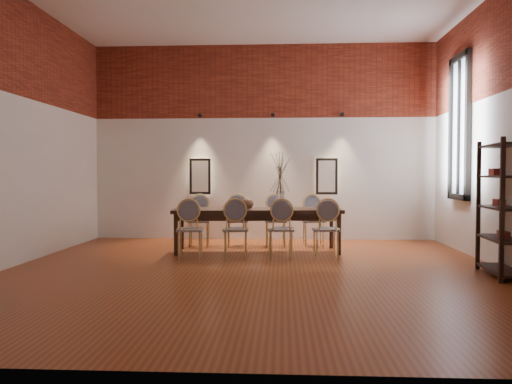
{
  "coord_description": "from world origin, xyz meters",
  "views": [
    {
      "loc": [
        0.4,
        -6.79,
        1.34
      ],
      "look_at": [
        -0.04,
        1.39,
        1.05
      ],
      "focal_mm": 35.0,
      "sensor_mm": 36.0,
      "label": 1
    }
  ],
  "objects_px": {
    "chair_far_a": "(199,221)",
    "chair_far_d": "(313,221)",
    "dining_table": "(257,230)",
    "shelving_rack": "(502,208)",
    "chair_near_a": "(190,230)",
    "chair_near_c": "(281,229)",
    "chair_far_b": "(237,221)",
    "chair_near_d": "(326,229)",
    "chair_far_c": "(275,221)",
    "book": "(245,207)",
    "chair_near_b": "(236,229)",
    "bowl": "(247,204)",
    "vase": "(280,200)"
  },
  "relations": [
    {
      "from": "chair_near_a",
      "to": "vase",
      "type": "height_order",
      "value": "vase"
    },
    {
      "from": "chair_far_c",
      "to": "chair_far_d",
      "type": "bearing_deg",
      "value": 180.0
    },
    {
      "from": "chair_far_b",
      "to": "chair_near_d",
      "type": "bearing_deg",
      "value": 134.04
    },
    {
      "from": "chair_far_a",
      "to": "vase",
      "type": "bearing_deg",
      "value": 153.22
    },
    {
      "from": "dining_table",
      "to": "shelving_rack",
      "type": "distance_m",
      "value": 3.85
    },
    {
      "from": "dining_table",
      "to": "book",
      "type": "bearing_deg",
      "value": 135.23
    },
    {
      "from": "chair_near_d",
      "to": "chair_far_b",
      "type": "bearing_deg",
      "value": 134.04
    },
    {
      "from": "chair_far_a",
      "to": "vase",
      "type": "relative_size",
      "value": 3.13
    },
    {
      "from": "chair_near_c",
      "to": "chair_near_d",
      "type": "height_order",
      "value": "same"
    },
    {
      "from": "chair_far_d",
      "to": "book",
      "type": "relative_size",
      "value": 3.62
    },
    {
      "from": "dining_table",
      "to": "shelving_rack",
      "type": "xyz_separation_m",
      "value": [
        3.32,
        -1.89,
        0.53
      ]
    },
    {
      "from": "chair_far_b",
      "to": "bowl",
      "type": "distance_m",
      "value": 0.89
    },
    {
      "from": "shelving_rack",
      "to": "chair_far_d",
      "type": "bearing_deg",
      "value": 135.03
    },
    {
      "from": "chair_far_b",
      "to": "vase",
      "type": "bearing_deg",
      "value": 135.42
    },
    {
      "from": "chair_far_c",
      "to": "shelving_rack",
      "type": "xyz_separation_m",
      "value": [
        3.01,
        -2.65,
        0.43
      ]
    },
    {
      "from": "dining_table",
      "to": "shelving_rack",
      "type": "relative_size",
      "value": 1.59
    },
    {
      "from": "chair_near_c",
      "to": "chair_far_b",
      "type": "xyz_separation_m",
      "value": [
        -0.82,
        1.43,
        0.0
      ]
    },
    {
      "from": "dining_table",
      "to": "chair_near_a",
      "type": "xyz_separation_m",
      "value": [
        -1.02,
        -0.81,
        0.09
      ]
    },
    {
      "from": "chair_near_b",
      "to": "chair_near_c",
      "type": "xyz_separation_m",
      "value": [
        0.71,
        0.05,
        0.0
      ]
    },
    {
      "from": "chair_near_a",
      "to": "chair_far_a",
      "type": "bearing_deg",
      "value": 90.0
    },
    {
      "from": "chair_far_c",
      "to": "shelving_rack",
      "type": "height_order",
      "value": "shelving_rack"
    },
    {
      "from": "chair_near_d",
      "to": "chair_far_b",
      "type": "height_order",
      "value": "same"
    },
    {
      "from": "chair_near_d",
      "to": "book",
      "type": "height_order",
      "value": "chair_near_d"
    },
    {
      "from": "shelving_rack",
      "to": "chair_far_c",
      "type": "bearing_deg",
      "value": 143.29
    },
    {
      "from": "chair_far_a",
      "to": "bowl",
      "type": "relative_size",
      "value": 3.92
    },
    {
      "from": "chair_far_a",
      "to": "chair_far_d",
      "type": "height_order",
      "value": "same"
    },
    {
      "from": "chair_near_a",
      "to": "chair_near_c",
      "type": "xyz_separation_m",
      "value": [
        1.43,
        0.1,
        0.0
      ]
    },
    {
      "from": "dining_table",
      "to": "chair_far_c",
      "type": "bearing_deg",
      "value": 64.2
    },
    {
      "from": "chair_near_a",
      "to": "shelving_rack",
      "type": "bearing_deg",
      "value": -18.0
    },
    {
      "from": "shelving_rack",
      "to": "chair_near_b",
      "type": "bearing_deg",
      "value": 167.39
    },
    {
      "from": "chair_far_d",
      "to": "bowl",
      "type": "relative_size",
      "value": 3.92
    },
    {
      "from": "chair_near_d",
      "to": "shelving_rack",
      "type": "height_order",
      "value": "shelving_rack"
    },
    {
      "from": "book",
      "to": "bowl",
      "type": "bearing_deg",
      "value": -77.83
    },
    {
      "from": "bowl",
      "to": "shelving_rack",
      "type": "relative_size",
      "value": 0.13
    },
    {
      "from": "chair_far_c",
      "to": "bowl",
      "type": "bearing_deg",
      "value": 55.63
    },
    {
      "from": "chair_near_a",
      "to": "chair_far_c",
      "type": "bearing_deg",
      "value": 45.96
    },
    {
      "from": "vase",
      "to": "book",
      "type": "xyz_separation_m",
      "value": [
        -0.63,
        0.18,
        -0.14
      ]
    },
    {
      "from": "chair_near_b",
      "to": "bowl",
      "type": "xyz_separation_m",
      "value": [
        0.13,
        0.7,
        0.37
      ]
    },
    {
      "from": "chair_far_a",
      "to": "shelving_rack",
      "type": "height_order",
      "value": "shelving_rack"
    },
    {
      "from": "chair_near_b",
      "to": "chair_near_c",
      "type": "distance_m",
      "value": 0.72
    },
    {
      "from": "chair_far_b",
      "to": "chair_near_b",
      "type": "bearing_deg",
      "value": 90.0
    },
    {
      "from": "chair_far_d",
      "to": "chair_far_c",
      "type": "bearing_deg",
      "value": -0.0
    },
    {
      "from": "chair_far_b",
      "to": "shelving_rack",
      "type": "bearing_deg",
      "value": 141.0
    },
    {
      "from": "chair_near_a",
      "to": "chair_near_c",
      "type": "bearing_deg",
      "value": -0.0
    },
    {
      "from": "chair_far_c",
      "to": "book",
      "type": "relative_size",
      "value": 3.62
    },
    {
      "from": "chair_far_d",
      "to": "bowl",
      "type": "distance_m",
      "value": 1.53
    },
    {
      "from": "dining_table",
      "to": "chair_far_b",
      "type": "distance_m",
      "value": 0.83
    },
    {
      "from": "chair_near_c",
      "to": "chair_far_a",
      "type": "relative_size",
      "value": 1.0
    },
    {
      "from": "chair_near_b",
      "to": "chair_near_d",
      "type": "distance_m",
      "value": 1.43
    },
    {
      "from": "dining_table",
      "to": "chair_near_b",
      "type": "relative_size",
      "value": 3.04
    }
  ]
}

